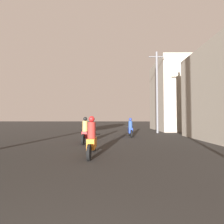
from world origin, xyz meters
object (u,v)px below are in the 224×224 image
building_right_far (173,96)px  utility_pole_far (157,90)px  motorcycle_red (85,132)px  motorcycle_blue (130,129)px  motorcycle_orange (92,140)px

building_right_far → utility_pole_far: bearing=-131.2°
motorcycle_red → utility_pole_far: (6.08, 5.76, 3.61)m
motorcycle_red → motorcycle_blue: bearing=36.3°
motorcycle_orange → motorcycle_blue: motorcycle_orange is taller
motorcycle_blue → building_right_far: building_right_far is taller
building_right_far → motorcycle_red: bearing=-134.7°
motorcycle_red → building_right_far: (8.99, 9.08, 3.50)m
motorcycle_red → motorcycle_blue: 4.29m
motorcycle_red → building_right_far: building_right_far is taller
motorcycle_orange → motorcycle_blue: 6.44m
motorcycle_blue → utility_pole_far: 5.47m
motorcycle_orange → motorcycle_red: 3.16m
motorcycle_blue → utility_pole_far: bearing=33.8°
motorcycle_orange → utility_pole_far: size_ratio=0.24×
motorcycle_orange → motorcycle_blue: (2.25, 6.03, -0.03)m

